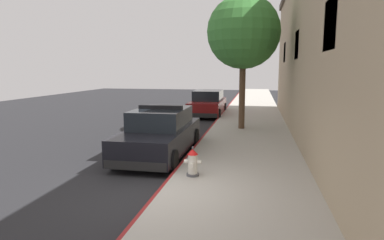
{
  "coord_description": "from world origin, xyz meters",
  "views": [
    {
      "loc": [
        2.08,
        -7.09,
        2.87
      ],
      "look_at": [
        -0.28,
        4.95,
        1.0
      ],
      "focal_mm": 31.32,
      "sensor_mm": 36.0,
      "label": 1
    }
  ],
  "objects": [
    {
      "name": "sidewalk_pavement",
      "position": [
        1.77,
        10.0,
        0.08
      ],
      "size": [
        3.53,
        60.0,
        0.16
      ],
      "primitive_type": "cube",
      "color": "#ADA89E",
      "rests_on": "ground"
    },
    {
      "name": "police_cruiser",
      "position": [
        -1.07,
        3.49,
        0.74
      ],
      "size": [
        1.94,
        4.84,
        1.68
      ],
      "color": "black",
      "rests_on": "ground"
    },
    {
      "name": "fire_hydrant",
      "position": [
        0.51,
        1.02,
        0.51
      ],
      "size": [
        0.44,
        0.4,
        0.76
      ],
      "color": "#4C4C51",
      "rests_on": "sidewalk_pavement"
    },
    {
      "name": "parked_car_silver_ahead",
      "position": [
        -0.94,
        13.56,
        0.74
      ],
      "size": [
        1.94,
        4.84,
        1.56
      ],
      "color": "maroon",
      "rests_on": "ground"
    },
    {
      "name": "street_tree",
      "position": [
        1.39,
        8.31,
        4.48
      ],
      "size": [
        3.26,
        3.26,
        5.96
      ],
      "color": "brown",
      "rests_on": "sidewalk_pavement"
    },
    {
      "name": "curb_painted_edge",
      "position": [
        -0.04,
        10.0,
        0.08
      ],
      "size": [
        0.08,
        60.0,
        0.16
      ],
      "primitive_type": "cube",
      "color": "maroon",
      "rests_on": "ground"
    },
    {
      "name": "ground_plane",
      "position": [
        -4.23,
        10.0,
        -0.1
      ],
      "size": [
        32.88,
        60.0,
        0.2
      ],
      "primitive_type": "cube",
      "color": "#232326"
    }
  ]
}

